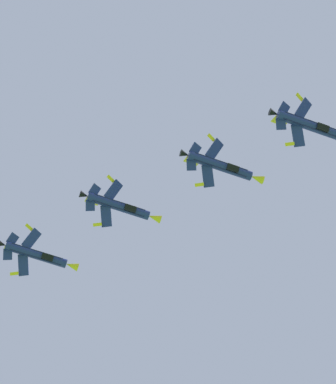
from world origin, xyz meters
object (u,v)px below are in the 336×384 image
Objects in this scene: fighter_jet_right_wing at (221,166)px; fighter_jet_right_outer at (37,255)px; fighter_jet_left_outer at (120,207)px; fighter_jet_left_wing at (311,126)px.

fighter_jet_right_wing is 1.00× the size of fighter_jet_right_outer.
fighter_jet_left_outer reaches higher than fighter_jet_right_wing.
fighter_jet_right_outer reaches higher than fighter_jet_right_wing.
fighter_jet_left_outer reaches higher than fighter_jet_right_outer.
fighter_jet_right_outer is at bearing -139.46° from fighter_jet_right_wing.
fighter_jet_left_wing is 1.00× the size of fighter_jet_right_outer.
fighter_jet_right_wing is 39.62m from fighter_jet_right_outer.
fighter_jet_left_wing is at bearing 41.16° from fighter_jet_right_outer.
fighter_jet_right_outer is (-18.42, 3.11, -1.24)m from fighter_jet_left_outer.
fighter_jet_right_wing is 1.00× the size of fighter_jet_left_outer.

